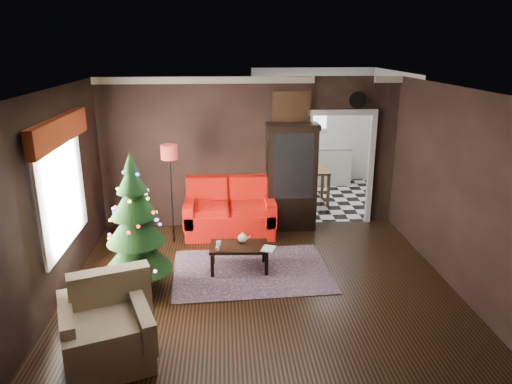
{
  "coord_description": "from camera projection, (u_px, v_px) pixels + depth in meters",
  "views": [
    {
      "loc": [
        -0.48,
        -6.16,
        3.37
      ],
      "look_at": [
        0.0,
        0.9,
        1.15
      ],
      "focal_mm": 33.49,
      "sensor_mm": 36.0,
      "label": 1
    }
  ],
  "objects": [
    {
      "name": "floor",
      "position": [
        260.0,
        286.0,
        6.9
      ],
      "size": [
        5.5,
        5.5,
        0.0
      ],
      "primitive_type": "plane",
      "color": "black",
      "rests_on": "ground"
    },
    {
      "name": "ceiling",
      "position": [
        261.0,
        89.0,
        6.06
      ],
      "size": [
        5.5,
        5.5,
        0.0
      ],
      "primitive_type": "plane",
      "rotation": [
        3.14,
        0.0,
        0.0
      ],
      "color": "white",
      "rests_on": "ground"
    },
    {
      "name": "wall_back",
      "position": [
        250.0,
        154.0,
        8.86
      ],
      "size": [
        5.5,
        0.0,
        5.5
      ],
      "primitive_type": "plane",
      "rotation": [
        1.57,
        0.0,
        0.0
      ],
      "color": "black",
      "rests_on": "ground"
    },
    {
      "name": "wall_front",
      "position": [
        283.0,
        282.0,
        4.1
      ],
      "size": [
        5.5,
        0.0,
        5.5
      ],
      "primitive_type": "plane",
      "rotation": [
        -1.57,
        0.0,
        0.0
      ],
      "color": "black",
      "rests_on": "ground"
    },
    {
      "name": "wall_left",
      "position": [
        53.0,
        199.0,
        6.3
      ],
      "size": [
        0.0,
        5.5,
        5.5
      ],
      "primitive_type": "plane",
      "rotation": [
        1.57,
        0.0,
        1.57
      ],
      "color": "black",
      "rests_on": "ground"
    },
    {
      "name": "wall_right",
      "position": [
        457.0,
        190.0,
        6.66
      ],
      "size": [
        0.0,
        5.5,
        5.5
      ],
      "primitive_type": "plane",
      "rotation": [
        1.57,
        0.0,
        -1.57
      ],
      "color": "black",
      "rests_on": "ground"
    },
    {
      "name": "doorway",
      "position": [
        339.0,
        170.0,
        9.08
      ],
      "size": [
        1.1,
        0.1,
        2.1
      ],
      "primitive_type": null,
      "color": "white",
      "rests_on": "ground"
    },
    {
      "name": "left_window",
      "position": [
        61.0,
        190.0,
        6.48
      ],
      "size": [
        0.05,
        1.6,
        1.4
      ],
      "primitive_type": "cube",
      "color": "white",
      "rests_on": "wall_left"
    },
    {
      "name": "valance",
      "position": [
        59.0,
        130.0,
        6.24
      ],
      "size": [
        0.12,
        2.1,
        0.35
      ],
      "primitive_type": "cube",
      "color": "maroon",
      "rests_on": "wall_left"
    },
    {
      "name": "kitchen_floor",
      "position": [
        321.0,
        198.0,
        10.82
      ],
      "size": [
        3.0,
        3.0,
        0.0
      ],
      "primitive_type": "plane",
      "color": "white",
      "rests_on": "ground"
    },
    {
      "name": "kitchen_window",
      "position": [
        312.0,
        114.0,
        11.69
      ],
      "size": [
        0.7,
        0.06,
        0.7
      ],
      "primitive_type": "cube",
      "color": "white",
      "rests_on": "ground"
    },
    {
      "name": "rug",
      "position": [
        251.0,
        271.0,
        7.35
      ],
      "size": [
        2.45,
        1.83,
        0.01
      ],
      "primitive_type": "cube",
      "rotation": [
        0.0,
        0.0,
        0.05
      ],
      "color": "#492E40",
      "rests_on": "ground"
    },
    {
      "name": "loveseat",
      "position": [
        230.0,
        208.0,
        8.68
      ],
      "size": [
        1.7,
        0.9,
        1.0
      ],
      "primitive_type": null,
      "color": "maroon",
      "rests_on": "ground"
    },
    {
      "name": "curio_cabinet",
      "position": [
        291.0,
        179.0,
        8.83
      ],
      "size": [
        0.9,
        0.45,
        1.9
      ],
      "primitive_type": null,
      "color": "black",
      "rests_on": "ground"
    },
    {
      "name": "floor_lamp",
      "position": [
        172.0,
        197.0,
        8.2
      ],
      "size": [
        0.32,
        0.32,
        1.83
      ],
      "primitive_type": null,
      "rotation": [
        0.0,
        0.0,
        -0.06
      ],
      "color": "black",
      "rests_on": "ground"
    },
    {
      "name": "christmas_tree",
      "position": [
        135.0,
        221.0,
        6.48
      ],
      "size": [
        0.96,
        0.96,
        1.82
      ],
      "primitive_type": null,
      "rotation": [
        0.0,
        0.0,
        -0.0
      ],
      "color": "black",
      "rests_on": "ground"
    },
    {
      "name": "armchair",
      "position": [
        105.0,
        325.0,
        5.14
      ],
      "size": [
        1.21,
        1.21,
        0.97
      ],
      "primitive_type": null,
      "rotation": [
        0.0,
        0.0,
        0.35
      ],
      "color": "tan",
      "rests_on": "ground"
    },
    {
      "name": "coffee_table",
      "position": [
        239.0,
        257.0,
        7.35
      ],
      "size": [
        0.9,
        0.57,
        0.4
      ],
      "primitive_type": null,
      "rotation": [
        0.0,
        0.0,
        -0.05
      ],
      "color": "black",
      "rests_on": "rug"
    },
    {
      "name": "teapot",
      "position": [
        243.0,
        238.0,
        7.35
      ],
      "size": [
        0.21,
        0.21,
        0.16
      ],
      "primitive_type": null,
      "rotation": [
        0.0,
        0.0,
        0.32
      ],
      "color": "beige",
      "rests_on": "coffee_table"
    },
    {
      "name": "cup_a",
      "position": [
        219.0,
        243.0,
        7.29
      ],
      "size": [
        0.08,
        0.08,
        0.06
      ],
      "primitive_type": "cylinder",
      "rotation": [
        0.0,
        0.0,
        -0.16
      ],
      "color": "white",
      "rests_on": "coffee_table"
    },
    {
      "name": "cup_b",
      "position": [
        217.0,
        248.0,
        7.12
      ],
      "size": [
        0.08,
        0.08,
        0.05
      ],
      "primitive_type": "cylinder",
      "rotation": [
        0.0,
        0.0,
        0.4
      ],
      "color": "beige",
      "rests_on": "coffee_table"
    },
    {
      "name": "book",
      "position": [
        263.0,
        241.0,
        7.13
      ],
      "size": [
        0.18,
        0.08,
        0.25
      ],
      "primitive_type": "imported",
      "rotation": [
        0.0,
        0.0,
        -0.36
      ],
      "color": "gray",
      "rests_on": "coffee_table"
    },
    {
      "name": "wall_clock",
      "position": [
        357.0,
        100.0,
        8.65
      ],
      "size": [
        0.32,
        0.32,
        0.06
      ],
      "primitive_type": "cylinder",
      "color": "silver",
      "rests_on": "wall_back"
    },
    {
      "name": "painting",
      "position": [
        291.0,
        107.0,
        8.61
      ],
      "size": [
        0.62,
        0.05,
        0.52
      ],
      "primitive_type": "cube",
      "color": "tan",
      "rests_on": "wall_back"
    },
    {
      "name": "kitchen_counter",
      "position": [
        312.0,
        166.0,
        11.83
      ],
      "size": [
        1.8,
        0.6,
        0.9
      ],
      "primitive_type": "cube",
      "color": "beige",
      "rests_on": "ground"
    },
    {
      "name": "kitchen_table",
      "position": [
        311.0,
        186.0,
        10.4
      ],
      "size": [
        0.7,
        0.7,
        0.75
      ],
      "primitive_type": null,
      "color": "brown",
      "rests_on": "ground"
    }
  ]
}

